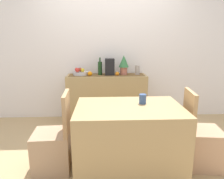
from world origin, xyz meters
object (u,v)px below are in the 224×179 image
(wine_bottle, at_px, (100,68))
(dining_table, at_px, (129,138))
(coffee_maker, at_px, (110,67))
(potted_plant, at_px, (124,64))
(ceramic_vase, at_px, (137,70))
(chair_by_corner, at_px, (201,144))
(sideboard_console, at_px, (107,98))
(chair_near_window, at_px, (54,148))
(coffee_cup, at_px, (143,99))
(fruit_bowl, at_px, (81,73))

(wine_bottle, height_order, dining_table, wine_bottle)
(coffee_maker, distance_m, potted_plant, 0.25)
(potted_plant, bearing_deg, ceramic_vase, 0.00)
(coffee_maker, distance_m, chair_by_corner, 1.92)
(potted_plant, bearing_deg, coffee_maker, 180.00)
(ceramic_vase, distance_m, chair_by_corner, 1.69)
(sideboard_console, distance_m, dining_table, 1.48)
(chair_near_window, distance_m, chair_by_corner, 1.70)
(sideboard_console, relative_size, chair_near_window, 1.54)
(coffee_maker, relative_size, ceramic_vase, 1.73)
(coffee_cup, bearing_deg, chair_near_window, -174.35)
(wine_bottle, bearing_deg, fruit_bowl, 180.00)
(sideboard_console, xyz_separation_m, potted_plant, (0.30, 0.00, 0.62))
(ceramic_vase, bearing_deg, coffee_cup, -96.67)
(ceramic_vase, bearing_deg, potted_plant, 180.00)
(wine_bottle, height_order, chair_near_window, wine_bottle)
(coffee_maker, xyz_separation_m, potted_plant, (0.25, 0.00, 0.06))
(sideboard_console, relative_size, coffee_maker, 4.83)
(dining_table, distance_m, chair_by_corner, 0.85)
(fruit_bowl, relative_size, potted_plant, 0.74)
(sideboard_console, bearing_deg, potted_plant, 0.00)
(coffee_maker, relative_size, dining_table, 0.25)
(ceramic_vase, distance_m, dining_table, 1.60)
(dining_table, distance_m, chair_near_window, 0.85)
(coffee_maker, distance_m, coffee_cup, 1.42)
(fruit_bowl, height_order, potted_plant, potted_plant)
(coffee_cup, bearing_deg, dining_table, -148.60)
(ceramic_vase, bearing_deg, sideboard_console, 180.00)
(coffee_maker, bearing_deg, dining_table, -83.70)
(fruit_bowl, distance_m, coffee_maker, 0.52)
(coffee_maker, distance_m, dining_table, 1.60)
(fruit_bowl, bearing_deg, dining_table, -65.40)
(dining_table, bearing_deg, fruit_bowl, 114.60)
(fruit_bowl, bearing_deg, coffee_maker, 0.00)
(sideboard_console, distance_m, ceramic_vase, 0.74)
(potted_plant, bearing_deg, chair_near_window, -122.49)
(potted_plant, bearing_deg, chair_by_corner, -62.41)
(chair_near_window, bearing_deg, wine_bottle, 70.51)
(coffee_maker, bearing_deg, chair_by_corner, -55.37)
(fruit_bowl, height_order, ceramic_vase, ceramic_vase)
(sideboard_console, distance_m, wine_bottle, 0.56)
(wine_bottle, xyz_separation_m, chair_near_window, (-0.52, -1.46, -0.70))
(ceramic_vase, bearing_deg, fruit_bowl, 180.00)
(coffee_maker, bearing_deg, ceramic_vase, 0.00)
(dining_table, xyz_separation_m, coffee_cup, (0.17, 0.10, 0.42))
(dining_table, bearing_deg, sideboard_console, 98.34)
(wine_bottle, xyz_separation_m, ceramic_vase, (0.66, 0.00, -0.04))
(ceramic_vase, bearing_deg, wine_bottle, 180.00)
(fruit_bowl, distance_m, coffee_cup, 1.60)
(fruit_bowl, xyz_separation_m, ceramic_vase, (1.00, 0.00, 0.05))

